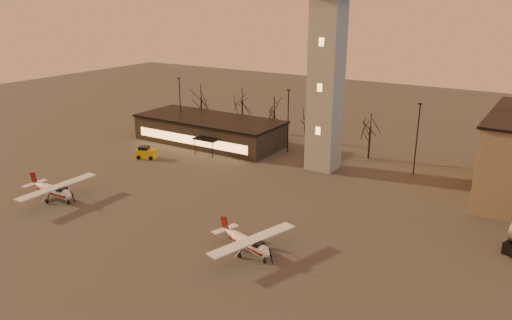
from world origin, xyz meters
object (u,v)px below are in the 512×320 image
(terminal, at_px, (210,130))
(cessna_rear, at_px, (57,193))
(control_tower, at_px, (327,54))
(service_cart, at_px, (146,154))
(cessna_front, at_px, (251,247))

(terminal, height_order, cessna_rear, terminal)
(control_tower, distance_m, terminal, 26.24)
(control_tower, distance_m, service_cart, 31.14)
(control_tower, bearing_deg, cessna_rear, -127.54)
(terminal, height_order, cessna_front, terminal)
(cessna_front, bearing_deg, terminal, 149.53)
(cessna_rear, bearing_deg, terminal, 90.42)
(cessna_front, bearing_deg, cessna_rear, -160.90)
(terminal, relative_size, service_cart, 7.63)
(cessna_rear, bearing_deg, cessna_front, 2.77)
(cessna_rear, distance_m, service_cart, 18.54)
(terminal, relative_size, cessna_rear, 2.41)
(cessna_front, xyz_separation_m, service_cart, (-30.21, 17.10, -0.22))
(terminal, xyz_separation_m, cessna_rear, (0.08, -30.50, -1.16))
(cessna_front, distance_m, service_cart, 34.72)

